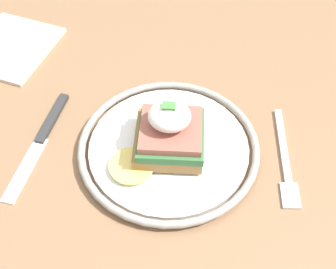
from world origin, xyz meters
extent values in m
cube|color=#846042|center=(0.00, 0.00, 0.73)|extent=(0.87, 0.86, 0.03)
cylinder|color=#846042|center=(-0.37, -0.37, 0.36)|extent=(0.06, 0.06, 0.71)
cylinder|color=#846042|center=(0.37, -0.37, 0.36)|extent=(0.06, 0.06, 0.71)
cylinder|color=white|center=(0.02, 0.06, 0.75)|extent=(0.21, 0.21, 0.01)
torus|color=gray|center=(0.02, 0.06, 0.75)|extent=(0.24, 0.24, 0.01)
cube|color=#9E703D|center=(0.02, 0.06, 0.76)|extent=(0.09, 0.09, 0.02)
cube|color=#38703D|center=(0.02, 0.06, 0.78)|extent=(0.08, 0.09, 0.01)
cube|color=#9E5647|center=(0.02, 0.06, 0.79)|extent=(0.08, 0.07, 0.01)
ellipsoid|color=white|center=(0.02, 0.06, 0.81)|extent=(0.05, 0.05, 0.03)
cylinder|color=#EAD166|center=(0.06, 0.09, 0.76)|extent=(0.06, 0.06, 0.00)
cube|color=#47843D|center=(0.02, 0.06, 0.83)|extent=(0.02, 0.01, 0.00)
cube|color=silver|center=(-0.13, 0.04, 0.74)|extent=(0.01, 0.12, 0.00)
cube|color=silver|center=(-0.13, 0.12, 0.74)|extent=(0.02, 0.04, 0.00)
cube|color=#2D2D2D|center=(0.18, 0.01, 0.74)|extent=(0.03, 0.09, 0.01)
cube|color=silver|center=(0.20, 0.10, 0.74)|extent=(0.04, 0.11, 0.00)
cube|color=beige|center=(0.28, -0.13, 0.74)|extent=(0.16, 0.17, 0.01)
camera|label=1|loc=(0.00, 0.43, 1.23)|focal=50.00mm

